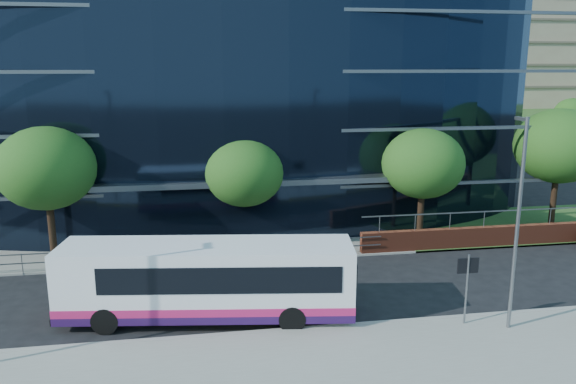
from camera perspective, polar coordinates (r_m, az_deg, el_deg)
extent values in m
plane|color=black|center=(23.27, 5.40, -12.53)|extent=(200.00, 200.00, 0.00)
cube|color=gray|center=(19.03, 9.42, -18.59)|extent=(80.00, 8.00, 0.15)
cube|color=gray|center=(22.37, 6.07, -13.41)|extent=(80.00, 0.25, 0.16)
cube|color=gold|center=(22.58, 5.92, -13.36)|extent=(80.00, 0.08, 0.01)
cube|color=gold|center=(22.71, 5.82, -13.20)|extent=(80.00, 0.08, 0.01)
cube|color=gray|center=(32.84, -9.81, -4.93)|extent=(50.00, 8.00, 0.10)
cube|color=black|center=(44.39, -7.53, 10.16)|extent=(38.00, 16.00, 16.00)
cube|color=#595E66|center=(30.50, -6.32, 0.91)|extent=(22.00, 1.20, 0.30)
cube|color=slate|center=(28.83, -13.91, -5.55)|extent=(24.00, 0.05, 0.05)
cube|color=slate|center=(28.97, -13.86, -6.40)|extent=(24.00, 0.05, 0.05)
cylinder|color=slate|center=(28.99, -13.86, -6.49)|extent=(0.04, 0.04, 1.10)
cube|color=#2D511E|center=(85.41, 16.85, 6.88)|extent=(60.00, 42.00, 4.00)
cube|color=tan|center=(87.13, 16.91, 16.88)|extent=(50.00, 12.00, 26.00)
cylinder|color=slate|center=(22.82, 17.68, -9.39)|extent=(0.08, 0.08, 2.80)
cube|color=black|center=(22.51, 17.82, -7.13)|extent=(0.85, 0.06, 0.60)
cylinder|color=black|center=(31.37, -22.85, -3.56)|extent=(0.36, 0.36, 3.30)
ellipsoid|color=#1B5117|center=(30.68, -23.37, 2.23)|extent=(4.95, 4.95, 4.21)
cylinder|color=black|center=(31.11, -4.38, -3.13)|extent=(0.36, 0.36, 2.86)
ellipsoid|color=#1B5117|center=(30.46, -4.47, 1.94)|extent=(4.29, 4.29, 3.65)
cylinder|color=black|center=(32.96, 13.30, -2.33)|extent=(0.36, 0.36, 3.08)
ellipsoid|color=#1B5117|center=(32.33, 13.57, 2.83)|extent=(4.62, 4.62, 3.93)
cylinder|color=black|center=(38.07, 25.34, -0.88)|extent=(0.36, 0.36, 3.52)
ellipsoid|color=#1B5117|center=(37.48, 25.84, 4.24)|extent=(5.28, 5.28, 4.49)
cylinder|color=black|center=(67.68, 16.63, 5.10)|extent=(0.36, 0.36, 3.08)
ellipsoid|color=#1B5117|center=(67.37, 16.79, 7.64)|extent=(4.62, 4.62, 3.93)
cylinder|color=black|center=(77.64, 26.70, 5.11)|extent=(0.36, 0.36, 2.86)
ellipsoid|color=#1B5117|center=(77.39, 26.91, 7.16)|extent=(4.29, 4.29, 3.65)
cylinder|color=slate|center=(22.23, 22.28, -3.26)|extent=(0.14, 0.14, 8.00)
cube|color=slate|center=(21.85, 22.66, 6.87)|extent=(0.15, 0.70, 0.12)
cube|color=white|center=(22.57, -8.22, -8.64)|extent=(11.66, 4.15, 2.75)
cube|color=#2D1148|center=(23.04, -8.12, -11.46)|extent=(11.69, 4.20, 0.31)
cube|color=#C81D60|center=(22.91, -8.15, -10.75)|extent=(11.69, 4.20, 0.31)
cube|color=black|center=(22.36, -6.65, -7.73)|extent=(9.41, 3.89, 1.04)
cube|color=black|center=(23.89, -22.16, -7.92)|extent=(0.39, 2.22, 1.61)
cube|color=black|center=(23.59, -22.37, -5.75)|extent=(0.39, 2.12, 0.41)
cube|color=yellow|center=(23.84, -22.24, -5.55)|extent=(0.20, 1.14, 0.23)
cube|color=black|center=(24.40, -21.88, -11.01)|extent=(0.44, 2.48, 0.25)
cylinder|color=black|center=(22.74, -18.08, -12.34)|extent=(1.07, 0.45, 1.04)
cylinder|color=black|center=(21.82, 0.42, -12.76)|extent=(1.07, 0.45, 1.04)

